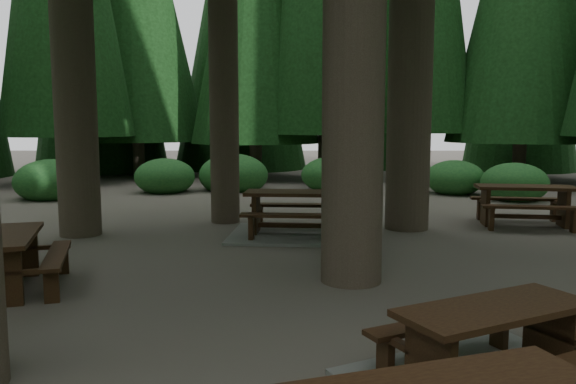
{
  "coord_description": "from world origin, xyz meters",
  "views": [
    {
      "loc": [
        -0.05,
        -7.43,
        2.17
      ],
      "look_at": [
        -0.08,
        1.47,
        1.1
      ],
      "focal_mm": 35.0,
      "sensor_mm": 36.0,
      "label": 1
    }
  ],
  "objects_px": {
    "picnic_table_a": "(493,363)",
    "picnic_table_c": "(297,220)",
    "picnic_table_d": "(524,199)",
    "picnic_table_b": "(8,253)"
  },
  "relations": [
    {
      "from": "picnic_table_a",
      "to": "picnic_table_c",
      "type": "xyz_separation_m",
      "value": [
        -1.52,
        6.5,
        0.07
      ]
    },
    {
      "from": "picnic_table_a",
      "to": "picnic_table_c",
      "type": "bearing_deg",
      "value": 76.35
    },
    {
      "from": "picnic_table_c",
      "to": "picnic_table_d",
      "type": "height_order",
      "value": "picnic_table_c"
    },
    {
      "from": "picnic_table_c",
      "to": "picnic_table_d",
      "type": "relative_size",
      "value": 1.23
    },
    {
      "from": "picnic_table_d",
      "to": "picnic_table_a",
      "type": "bearing_deg",
      "value": -105.4
    },
    {
      "from": "picnic_table_c",
      "to": "picnic_table_d",
      "type": "distance_m",
      "value": 5.03
    },
    {
      "from": "picnic_table_d",
      "to": "picnic_table_b",
      "type": "bearing_deg",
      "value": -142.48
    },
    {
      "from": "picnic_table_b",
      "to": "picnic_table_c",
      "type": "distance_m",
      "value": 5.33
    },
    {
      "from": "picnic_table_b",
      "to": "picnic_table_a",
      "type": "bearing_deg",
      "value": -134.59
    },
    {
      "from": "picnic_table_a",
      "to": "picnic_table_d",
      "type": "bearing_deg",
      "value": 39.14
    }
  ]
}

